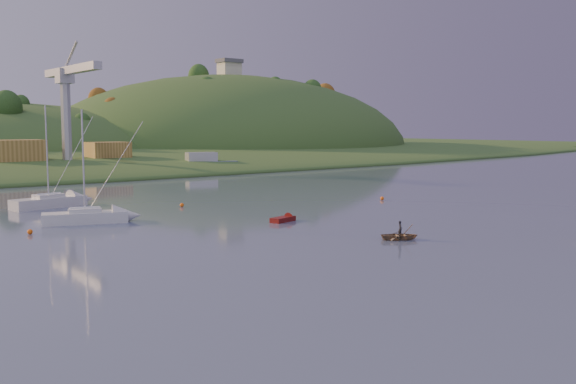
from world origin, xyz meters
TOP-DOWN VIEW (x-y plane):
  - shore_slope at (0.00, 165.00)m, footprint 640.00×150.00m
  - hill_right at (95.00, 195.00)m, footprint 150.00×130.00m
  - hilltop_house at (95.00, 195.00)m, footprint 9.00×7.00m
  - wharf at (5.00, 122.00)m, footprint 42.00×16.00m
  - shed_west at (-8.00, 123.00)m, footprint 11.00×8.00m
  - shed_east at (13.00, 124.00)m, footprint 9.00×7.00m
  - dock_crane at (2.00, 118.39)m, footprint 3.20×28.00m
  - sailboat_near at (-21.99, 61.15)m, footprint 9.45×4.31m
  - sailboat_far at (-23.47, 45.61)m, footprint 8.89×5.21m
  - canoe at (-5.32, 18.40)m, footprint 4.06×3.79m
  - paddler at (-5.32, 18.40)m, footprint 0.58×0.63m
  - red_tender at (-6.05, 33.63)m, footprint 3.78×2.08m
  - work_vessel at (28.68, 108.00)m, footprint 16.89×9.49m
  - buoy_1 at (16.27, 40.45)m, footprint 0.50×0.50m
  - buoy_2 at (-30.17, 42.11)m, footprint 0.50×0.50m
  - buoy_3 at (-8.81, 51.21)m, footprint 0.50×0.50m

SIDE VIEW (x-z plane):
  - shore_slope at x=0.00m, z-range -3.50..3.50m
  - hill_right at x=95.00m, z-range -30.00..30.00m
  - buoy_1 at x=16.27m, z-range 0.00..0.50m
  - buoy_2 at x=-30.17m, z-range 0.00..0.50m
  - buoy_3 at x=-8.81m, z-range 0.00..0.50m
  - red_tender at x=-6.05m, z-range -0.36..0.87m
  - canoe at x=-5.32m, z-range 0.00..0.68m
  - paddler at x=-5.32m, z-range 0.00..1.44m
  - sailboat_far at x=-23.47m, z-range -5.16..6.68m
  - sailboat_near at x=-21.99m, z-range -5.52..7.12m
  - wharf at x=5.00m, z-range 0.00..2.40m
  - work_vessel at x=28.68m, z-range -0.59..3.52m
  - shed_east at x=13.00m, z-range 2.40..6.40m
  - shed_west at x=-8.00m, z-range 2.40..7.20m
  - dock_crane at x=2.00m, z-range 7.02..27.32m
  - hilltop_house at x=95.00m, z-range 30.18..36.63m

